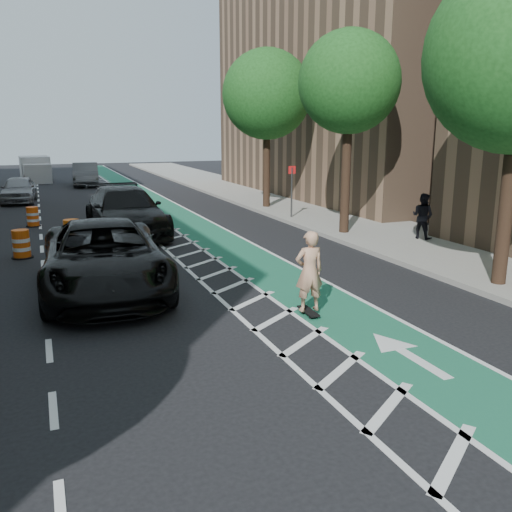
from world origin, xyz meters
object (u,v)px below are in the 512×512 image
skateboarder (309,271)px  suv_far (126,211)px  suv_near (104,257)px  barrel_a (21,245)px

skateboarder → suv_far: (-2.30, 11.36, -0.10)m
suv_far → skateboarder: bearing=-80.7°
skateboarder → suv_near: bearing=-38.8°
skateboarder → suv_near: 5.40m
skateboarder → barrel_a: skateboarder is taller
suv_far → barrel_a: suv_far is taller
suv_near → barrel_a: bearing=116.5°
skateboarder → barrel_a: size_ratio=1.97×
skateboarder → suv_far: bearing=-75.4°
skateboarder → suv_near: skateboarder is taller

